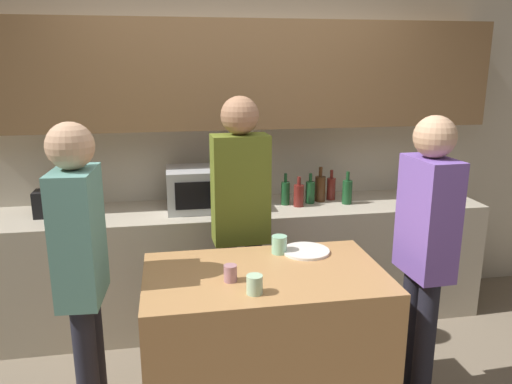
{
  "coord_description": "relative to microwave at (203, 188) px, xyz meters",
  "views": [
    {
      "loc": [
        -0.51,
        -2.08,
        1.91
      ],
      "look_at": [
        -0.06,
        0.44,
        1.25
      ],
      "focal_mm": 35.0,
      "sensor_mm": 36.0,
      "label": 1
    }
  ],
  "objects": [
    {
      "name": "person_left",
      "position": [
        1.09,
        -1.18,
        -0.05
      ],
      "size": [
        0.22,
        0.35,
        1.66
      ],
      "rotation": [
        0.0,
        0.0,
        -4.67
      ],
      "color": "black",
      "rests_on": "ground_plane"
    },
    {
      "name": "cup_1",
      "position": [
        0.12,
        -1.45,
        -0.09
      ],
      "size": [
        0.08,
        0.08,
        0.09
      ],
      "color": "#AED3AD",
      "rests_on": "kitchen_island"
    },
    {
      "name": "bottle_2",
      "position": [
        0.8,
        0.01,
        -0.06
      ],
      "size": [
        0.07,
        0.07,
        0.23
      ],
      "color": "#194723",
      "rests_on": "back_counter"
    },
    {
      "name": "bottle_1",
      "position": [
        0.69,
        -0.06,
        -0.06
      ],
      "size": [
        0.08,
        0.08,
        0.22
      ],
      "color": "maroon",
      "rests_on": "back_counter"
    },
    {
      "name": "kitchen_island",
      "position": [
        0.21,
        -1.22,
        -0.58
      ],
      "size": [
        1.2,
        0.73,
        0.9
      ],
      "color": "#B27F4C",
      "rests_on": "ground_plane"
    },
    {
      "name": "person_center",
      "position": [
        0.18,
        -0.6,
        0.0
      ],
      "size": [
        0.35,
        0.23,
        1.73
      ],
      "rotation": [
        0.0,
        0.0,
        -3.09
      ],
      "color": "black",
      "rests_on": "ground_plane"
    },
    {
      "name": "plate_on_island",
      "position": [
        0.49,
        -1.0,
        -0.13
      ],
      "size": [
        0.26,
        0.26,
        0.01
      ],
      "color": "white",
      "rests_on": "kitchen_island"
    },
    {
      "name": "toaster",
      "position": [
        -1.03,
        0.0,
        -0.06
      ],
      "size": [
        0.26,
        0.16,
        0.18
      ],
      "color": "black",
      "rests_on": "back_counter"
    },
    {
      "name": "cup_2",
      "position": [
        0.34,
        -0.98,
        -0.09
      ],
      "size": [
        0.08,
        0.08,
        0.1
      ],
      "color": "#92D0AA",
      "rests_on": "kitchen_island"
    },
    {
      "name": "bottle_3",
      "position": [
        0.89,
        0.05,
        -0.05
      ],
      "size": [
        0.08,
        0.08,
        0.27
      ],
      "color": "#472814",
      "rests_on": "back_counter"
    },
    {
      "name": "potted_plant",
      "position": [
        1.72,
        0.0,
        0.05
      ],
      "size": [
        0.14,
        0.14,
        0.39
      ],
      "color": "silver",
      "rests_on": "back_counter"
    },
    {
      "name": "bottle_4",
      "position": [
        0.99,
        0.08,
        -0.06
      ],
      "size": [
        0.07,
        0.07,
        0.23
      ],
      "color": "maroon",
      "rests_on": "back_counter"
    },
    {
      "name": "back_wall",
      "position": [
        0.27,
        0.25,
        0.51
      ],
      "size": [
        6.4,
        0.4,
        2.7
      ],
      "color": "beige",
      "rests_on": "ground_plane"
    },
    {
      "name": "person_right",
      "position": [
        -0.67,
        -1.17,
        -0.05
      ],
      "size": [
        0.22,
        0.35,
        1.66
      ],
      "rotation": [
        0.0,
        0.0,
        -1.63
      ],
      "color": "black",
      "rests_on": "ground_plane"
    },
    {
      "name": "bottle_0",
      "position": [
        0.61,
        -0.0,
        -0.06
      ],
      "size": [
        0.06,
        0.06,
        0.24
      ],
      "color": "#194723",
      "rests_on": "back_counter"
    },
    {
      "name": "bottle_5",
      "position": [
        1.07,
        -0.06,
        -0.06
      ],
      "size": [
        0.07,
        0.07,
        0.25
      ],
      "color": "#194723",
      "rests_on": "back_counter"
    },
    {
      "name": "microwave",
      "position": [
        0.0,
        0.0,
        0.0
      ],
      "size": [
        0.52,
        0.39,
        0.3
      ],
      "color": "#B7BABC",
      "rests_on": "back_counter"
    },
    {
      "name": "back_counter",
      "position": [
        0.27,
        -0.02,
        -0.59
      ],
      "size": [
        3.6,
        0.62,
        0.88
      ],
      "color": "#B7AD99",
      "rests_on": "ground_plane"
    },
    {
      "name": "cup_0",
      "position": [
        0.03,
        -1.3,
        -0.1
      ],
      "size": [
        0.06,
        0.06,
        0.08
      ],
      "color": "#B07B85",
      "rests_on": "kitchen_island"
    }
  ]
}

